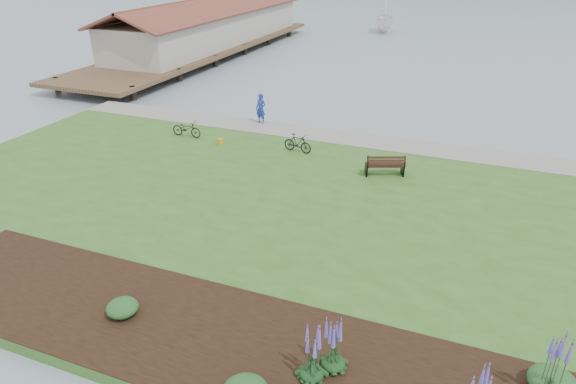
% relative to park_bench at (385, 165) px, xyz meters
% --- Properties ---
extents(ground, '(600.00, 600.00, 0.00)m').
position_rel_park_bench_xyz_m(ground, '(-3.10, -2.67, -0.94)').
color(ground, gray).
rests_on(ground, ground).
extents(lawn, '(34.00, 20.00, 0.40)m').
position_rel_park_bench_xyz_m(lawn, '(-3.10, -4.67, -0.74)').
color(lawn, '#305E21').
rests_on(lawn, ground).
extents(shoreline_path, '(34.00, 2.20, 0.03)m').
position_rel_park_bench_xyz_m(shoreline_path, '(-3.10, 4.23, -0.52)').
color(shoreline_path, gray).
rests_on(shoreline_path, lawn).
extents(garden_bed, '(24.00, 4.40, 0.04)m').
position_rel_park_bench_xyz_m(garden_bed, '(-0.10, -12.47, -0.52)').
color(garden_bed, black).
rests_on(garden_bed, lawn).
extents(pier_pavilion, '(8.00, 36.00, 5.40)m').
position_rel_park_bench_xyz_m(pier_pavilion, '(-23.10, 24.85, 1.70)').
color(pier_pavilion, '#4C3826').
rests_on(pier_pavilion, ground).
extents(park_bench, '(1.88, 1.30, 1.08)m').
position_rel_park_bench_xyz_m(park_bench, '(0.00, 0.00, 0.00)').
color(park_bench, black).
rests_on(park_bench, lawn).
extents(person, '(0.86, 0.67, 2.11)m').
position_rel_park_bench_xyz_m(person, '(-8.47, 4.83, 0.52)').
color(person, navy).
rests_on(person, lawn).
extents(bicycle_a, '(0.61, 1.76, 0.92)m').
position_rel_park_bench_xyz_m(bicycle_a, '(-11.34, 1.21, -0.08)').
color(bicycle_a, black).
rests_on(bicycle_a, lawn).
extents(bicycle_b, '(0.70, 1.62, 0.95)m').
position_rel_park_bench_xyz_m(bicycle_b, '(-4.80, 1.31, -0.06)').
color(bicycle_b, black).
rests_on(bicycle_b, lawn).
extents(sailboat, '(11.39, 11.52, 24.59)m').
position_rel_park_bench_xyz_m(sailboat, '(-9.62, 44.54, -0.94)').
color(sailboat, silver).
rests_on(sailboat, ground).
extents(pannier, '(0.28, 0.34, 0.31)m').
position_rel_park_bench_xyz_m(pannier, '(-9.04, 0.81, -0.38)').
color(pannier, gold).
rests_on(pannier, lawn).
extents(echium_0, '(0.62, 0.62, 1.80)m').
position_rel_park_bench_xyz_m(echium_0, '(0.97, -12.89, 0.26)').
color(echium_0, '#133416').
rests_on(echium_0, garden_bed).
extents(echium_1, '(0.62, 0.62, 1.75)m').
position_rel_park_bench_xyz_m(echium_1, '(1.37, -12.38, 0.24)').
color(echium_1, '#133416').
rests_on(echium_1, garden_bed).
extents(echium_3, '(0.62, 0.62, 2.30)m').
position_rel_park_bench_xyz_m(echium_3, '(6.29, -11.49, 0.50)').
color(echium_3, '#133416').
rests_on(echium_3, garden_bed).
extents(shrub_0, '(0.92, 0.92, 0.46)m').
position_rel_park_bench_xyz_m(shrub_0, '(-4.89, -12.63, -0.27)').
color(shrub_0, '#1E4C21').
rests_on(shrub_0, garden_bed).
extents(shrub_2, '(1.13, 1.13, 0.56)m').
position_rel_park_bench_xyz_m(shrub_2, '(6.41, -11.14, -0.21)').
color(shrub_2, '#1E4C21').
rests_on(shrub_2, garden_bed).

